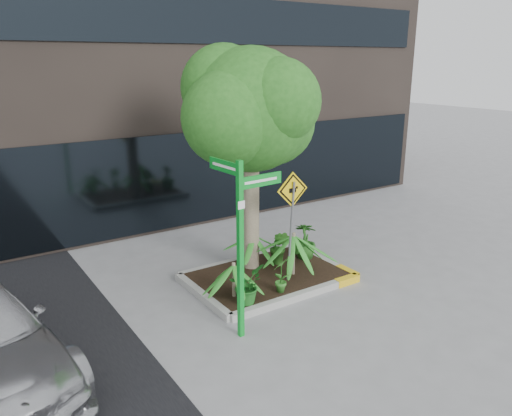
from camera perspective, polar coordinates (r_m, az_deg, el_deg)
ground at (r=10.63m, az=1.37°, el=-9.05°), size 80.00×80.00×0.00m
planter at (r=10.91m, az=1.55°, el=-7.76°), size 3.35×2.36×0.15m
tree at (r=10.41m, az=-0.63°, el=11.12°), size 3.29×2.92×4.94m
palm_front at (r=10.59m, az=4.35°, el=-3.15°), size 1.06×1.06×1.18m
palm_left at (r=9.68m, az=-2.58°, el=-6.54°), size 0.79×0.79×0.88m
palm_back at (r=11.05m, az=-0.24°, el=-3.17°), size 0.86×0.86×0.96m
shrub_a at (r=9.55m, az=-1.14°, el=-8.75°), size 0.90×0.90×0.73m
shrub_b at (r=11.63m, az=5.67°, el=-3.70°), size 0.68×0.68×0.86m
shrub_c at (r=9.97m, az=2.88°, el=-7.59°), size 0.50×0.50×0.74m
shrub_d at (r=11.28m, az=2.68°, el=-4.48°), size 0.61×0.61×0.80m
street_sign_post at (r=8.22m, az=-1.73°, el=-2.52°), size 0.92×0.91×3.10m
cattle_sign at (r=10.02m, az=4.11°, el=-0.08°), size 0.72×0.21×2.34m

